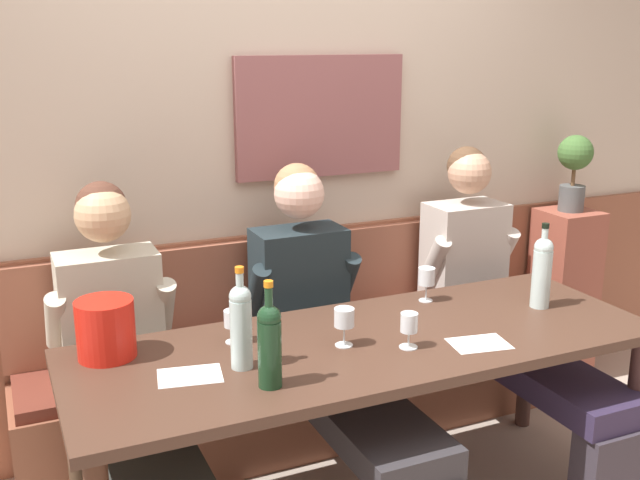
{
  "coord_description": "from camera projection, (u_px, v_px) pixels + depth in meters",
  "views": [
    {
      "loc": [
        -1.21,
        -2.09,
        1.83
      ],
      "look_at": [
        -0.07,
        0.46,
        1.07
      ],
      "focal_mm": 41.93,
      "sensor_mm": 36.0,
      "label": 1
    }
  ],
  "objects": [
    {
      "name": "wine_glass_right_end",
      "position": [
        344.0,
        320.0,
        2.68
      ],
      "size": [
        0.07,
        0.07,
        0.14
      ],
      "color": "silver",
      "rests_on": "dining_table"
    },
    {
      "name": "dining_table",
      "position": [
        368.0,
        360.0,
        2.78
      ],
      "size": [
        2.2,
        0.79,
        0.75
      ],
      "color": "#452D21",
      "rests_on": "ground"
    },
    {
      "name": "person_center_left_seat",
      "position": [
        328.0,
        334.0,
        3.07
      ],
      "size": [
        0.5,
        1.21,
        1.31
      ],
      "color": "#2F2F32",
      "rests_on": "ground"
    },
    {
      "name": "wine_glass_by_bottle",
      "position": [
        427.0,
        277.0,
        3.14
      ],
      "size": [
        0.07,
        0.07,
        0.15
      ],
      "color": "silver",
      "rests_on": "dining_table"
    },
    {
      "name": "room_wall_back",
      "position": [
        278.0,
        134.0,
        3.39
      ],
      "size": [
        6.8,
        0.12,
        2.8
      ],
      "color": "#C5B29D",
      "rests_on": "ground"
    },
    {
      "name": "tasting_sheet_right_guest",
      "position": [
        479.0,
        344.0,
        2.72
      ],
      "size": [
        0.23,
        0.18,
        0.0
      ],
      "primitive_type": "cube",
      "rotation": [
        0.0,
        0.0,
        -0.17
      ],
      "color": "white",
      "rests_on": "dining_table"
    },
    {
      "name": "wine_glass_mid_left",
      "position": [
        233.0,
        320.0,
        2.71
      ],
      "size": [
        0.07,
        0.07,
        0.12
      ],
      "color": "silver",
      "rests_on": "dining_table"
    },
    {
      "name": "wine_bottle_amber_mid",
      "position": [
        542.0,
        270.0,
        3.06
      ],
      "size": [
        0.08,
        0.08,
        0.36
      ],
      "color": "silver",
      "rests_on": "dining_table"
    },
    {
      "name": "potted_plant",
      "position": [
        574.0,
        166.0,
        3.86
      ],
      "size": [
        0.18,
        0.18,
        0.4
      ],
      "color": "#4D4E4E",
      "rests_on": "corner_pedestal"
    },
    {
      "name": "corner_pedestal",
      "position": [
        563.0,
        295.0,
        4.05
      ],
      "size": [
        0.28,
        0.28,
        0.94
      ],
      "primitive_type": "cube",
      "color": "brown",
      "rests_on": "ground"
    },
    {
      "name": "wine_bottle_green_tall",
      "position": [
        270.0,
        342.0,
        2.36
      ],
      "size": [
        0.08,
        0.08,
        0.36
      ],
      "color": "#18371E",
      "rests_on": "dining_table"
    },
    {
      "name": "tasting_sheet_left_guest",
      "position": [
        190.0,
        376.0,
        2.47
      ],
      "size": [
        0.23,
        0.19,
        0.0
      ],
      "primitive_type": "cube",
      "rotation": [
        0.0,
        0.0,
        -0.18
      ],
      "color": "white",
      "rests_on": "dining_table"
    },
    {
      "name": "person_right_seat",
      "position": [
        500.0,
        301.0,
        3.42
      ],
      "size": [
        0.47,
        1.22,
        1.33
      ],
      "color": "#352E36",
      "rests_on": "ground"
    },
    {
      "name": "wine_glass_near_bucket",
      "position": [
        409.0,
        325.0,
        2.67
      ],
      "size": [
        0.07,
        0.07,
        0.13
      ],
      "color": "silver",
      "rests_on": "dining_table"
    },
    {
      "name": "person_center_right_seat",
      "position": [
        126.0,
        372.0,
        2.74
      ],
      "size": [
        0.5,
        1.21,
        1.29
      ],
      "color": "#273336",
      "rests_on": "ground"
    },
    {
      "name": "ice_bucket",
      "position": [
        106.0,
        329.0,
        2.59
      ],
      "size": [
        0.2,
        0.2,
        0.21
      ],
      "primitive_type": "cylinder",
      "color": "red",
      "rests_on": "dining_table"
    },
    {
      "name": "wood_wainscot_panel",
      "position": [
        284.0,
        328.0,
        3.59
      ],
      "size": [
        6.8,
        0.03,
        0.95
      ],
      "primitive_type": "cube",
      "color": "brown",
      "rests_on": "ground"
    },
    {
      "name": "wall_bench",
      "position": [
        301.0,
        383.0,
        3.45
      ],
      "size": [
        2.5,
        0.42,
        0.94
      ],
      "color": "brown",
      "rests_on": "ground"
    },
    {
      "name": "wine_bottle_clear_water",
      "position": [
        241.0,
        324.0,
        2.49
      ],
      "size": [
        0.07,
        0.07,
        0.36
      ],
      "color": "#AFC9C6",
      "rests_on": "dining_table"
    }
  ]
}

